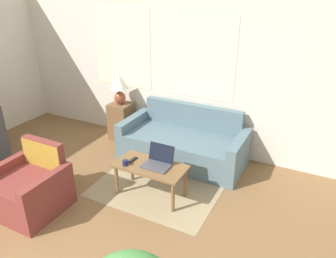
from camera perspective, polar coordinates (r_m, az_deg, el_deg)
name	(u,v)px	position (r m, az deg, el deg)	size (l,w,h in m)	color
wall_back	(165,68)	(5.41, -0.56, 10.66)	(6.73, 0.06, 2.60)	silver
rug	(168,175)	(4.82, 0.08, -8.10)	(1.67, 1.94, 0.01)	#9E8966
couch	(184,144)	(5.15, 2.84, -2.58)	(1.92, 0.88, 0.82)	slate
armchair	(31,189)	(4.42, -22.71, -9.54)	(0.81, 0.76, 0.81)	brown
side_table	(122,121)	(5.85, -8.10, 1.36)	(0.37, 0.37, 0.65)	brown
table_lamp	(119,85)	(5.62, -8.50, 7.55)	(0.31, 0.31, 0.54)	brown
coffee_table	(151,169)	(4.24, -3.05, -7.03)	(0.93, 0.47, 0.45)	brown
laptop	(158,161)	(4.19, -1.72, -5.61)	(0.35, 0.30, 0.25)	#47474C
cup_navy	(125,163)	(4.23, -7.45, -5.86)	(0.07, 0.07, 0.07)	#191E4C
tv_remote	(133,160)	(4.33, -6.17, -5.35)	(0.06, 0.15, 0.02)	black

